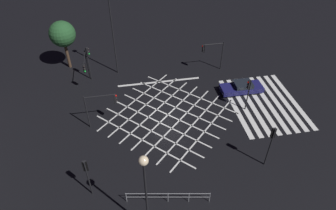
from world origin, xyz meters
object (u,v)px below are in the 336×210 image
(traffic_light_ne_cross, at_px, (88,57))
(street_lamp_west, at_px, (111,16))
(traffic_light_sw_main, at_px, (271,139))
(street_lamp_east, at_px, (145,179))
(street_tree_near, at_px, (62,34))
(traffic_light_se_cross, at_px, (211,50))
(traffic_light_median_south, at_px, (248,89))
(waiting_car, at_px, (242,87))
(traffic_light_nw_main, at_px, (87,171))
(traffic_light_median_north, at_px, (103,103))
(traffic_light_ne_main, at_px, (85,66))

(traffic_light_ne_cross, bearing_deg, street_lamp_west, 15.83)
(traffic_light_sw_main, xyz_separation_m, street_lamp_east, (-3.93, 10.15, 2.75))
(street_lamp_west, distance_m, street_tree_near, 6.59)
(street_lamp_east, height_order, street_lamp_west, street_lamp_west)
(street_tree_near, bearing_deg, street_lamp_east, -163.03)
(traffic_light_ne_cross, bearing_deg, traffic_light_se_cross, -2.47)
(traffic_light_median_south, relative_size, waiting_car, 0.78)
(traffic_light_nw_main, height_order, street_tree_near, street_tree_near)
(traffic_light_sw_main, xyz_separation_m, street_lamp_west, (15.79, 11.25, 4.01))
(street_lamp_east, distance_m, street_lamp_west, 19.80)
(traffic_light_sw_main, xyz_separation_m, traffic_light_median_north, (7.02, 12.74, -0.21))
(traffic_light_median_north, xyz_separation_m, traffic_light_se_cross, (7.35, -12.23, -0.07))
(traffic_light_median_north, height_order, waiting_car, traffic_light_median_north)
(traffic_light_median_south, bearing_deg, traffic_light_sw_main, 82.18)
(traffic_light_ne_main, distance_m, waiting_car, 16.78)
(traffic_light_nw_main, bearing_deg, traffic_light_ne_cross, 0.68)
(traffic_light_ne_main, bearing_deg, street_lamp_west, 123.74)
(traffic_light_ne_cross, distance_m, street_lamp_west, 5.05)
(street_lamp_west, xyz_separation_m, waiting_car, (-6.10, -12.94, -6.38))
(traffic_light_ne_main, xyz_separation_m, traffic_light_sw_main, (-13.64, -14.48, 0.25))
(traffic_light_nw_main, height_order, waiting_car, traffic_light_nw_main)
(traffic_light_ne_main, height_order, street_lamp_west, street_lamp_west)
(traffic_light_median_north, xyz_separation_m, street_tree_near, (11.02, 4.11, 1.59))
(traffic_light_sw_main, bearing_deg, street_lamp_west, 35.46)
(traffic_light_nw_main, xyz_separation_m, traffic_light_median_south, (7.14, -14.94, -0.08))
(traffic_light_ne_cross, height_order, traffic_light_median_north, traffic_light_ne_cross)
(waiting_car, bearing_deg, street_lamp_east, 49.01)
(traffic_light_ne_cross, xyz_separation_m, traffic_light_median_south, (-8.11, -15.12, -0.37))
(traffic_light_se_cross, bearing_deg, traffic_light_ne_main, 3.00)
(traffic_light_nw_main, bearing_deg, traffic_light_sw_main, -88.80)
(traffic_light_median_south, distance_m, street_lamp_west, 15.74)
(street_lamp_east, bearing_deg, traffic_light_median_north, 13.34)
(traffic_light_sw_main, relative_size, traffic_light_median_north, 1.12)
(traffic_light_nw_main, bearing_deg, traffic_light_median_north, -9.78)
(traffic_light_sw_main, bearing_deg, traffic_light_ne_cross, 43.47)
(traffic_light_ne_cross, xyz_separation_m, traffic_light_se_cross, (-0.59, -13.68, -0.27))
(traffic_light_ne_cross, height_order, street_tree_near, street_tree_near)
(waiting_car, bearing_deg, traffic_light_nw_main, 32.48)
(traffic_light_nw_main, bearing_deg, traffic_light_se_cross, -42.62)
(traffic_light_median_south, distance_m, traffic_light_median_north, 13.68)
(traffic_light_median_north, distance_m, street_tree_near, 11.87)
(traffic_light_nw_main, distance_m, traffic_light_se_cross, 19.93)
(traffic_light_median_south, bearing_deg, street_tree_near, -32.17)
(traffic_light_median_south, relative_size, street_lamp_east, 0.47)
(traffic_light_sw_main, relative_size, traffic_light_se_cross, 1.14)
(traffic_light_sw_main, xyz_separation_m, waiting_car, (9.70, -1.69, -2.37))
(traffic_light_ne_cross, relative_size, waiting_car, 0.90)
(traffic_light_ne_cross, xyz_separation_m, waiting_car, (-5.27, -15.88, -2.35))
(traffic_light_se_cross, relative_size, street_tree_near, 0.62)
(traffic_light_nw_main, xyz_separation_m, traffic_light_se_cross, (14.66, -13.50, 0.01))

